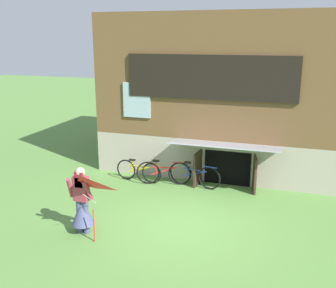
% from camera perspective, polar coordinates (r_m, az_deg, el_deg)
% --- Properties ---
extents(ground_plane, '(60.00, 60.00, 0.00)m').
position_cam_1_polar(ground_plane, '(9.84, 1.77, -11.39)').
color(ground_plane, '#56843D').
extents(log_house, '(7.52, 6.64, 5.12)m').
position_cam_1_polar(log_house, '(14.53, 8.29, 7.82)').
color(log_house, '#ADA393').
rests_on(log_house, ground_plane).
extents(person, '(0.61, 0.52, 1.60)m').
position_cam_1_polar(person, '(9.35, -12.28, -8.70)').
color(person, '#474C75').
rests_on(person, ground_plane).
extents(kite, '(0.85, 0.89, 1.51)m').
position_cam_1_polar(kite, '(8.57, -12.35, -6.83)').
color(kite, red).
rests_on(kite, ground_plane).
extents(bicycle_blue, '(1.64, 0.32, 0.76)m').
position_cam_1_polar(bicycle_blue, '(11.98, 3.84, -4.49)').
color(bicycle_blue, black).
rests_on(bicycle_blue, ground_plane).
extents(bicycle_red, '(1.66, 0.45, 0.77)m').
position_cam_1_polar(bicycle_red, '(12.14, -0.60, -4.15)').
color(bicycle_red, black).
rests_on(bicycle_red, ground_plane).
extents(bicycle_yellow, '(1.54, 0.16, 0.70)m').
position_cam_1_polar(bicycle_yellow, '(12.42, -4.25, -3.88)').
color(bicycle_yellow, black).
rests_on(bicycle_yellow, ground_plane).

